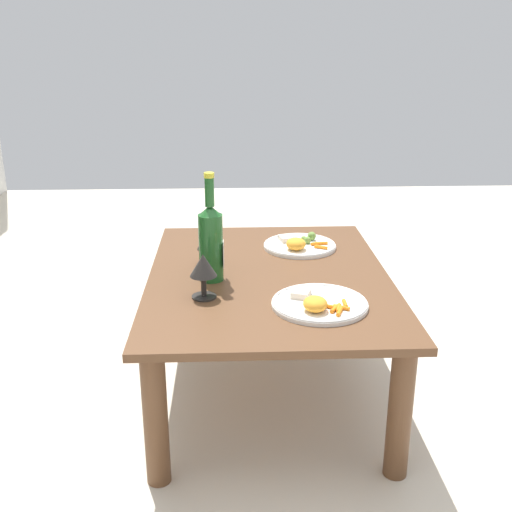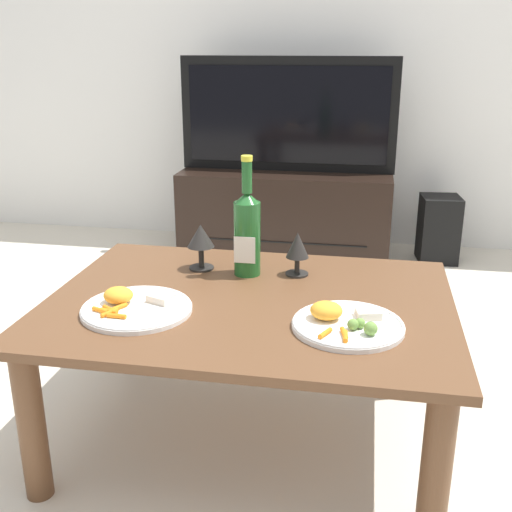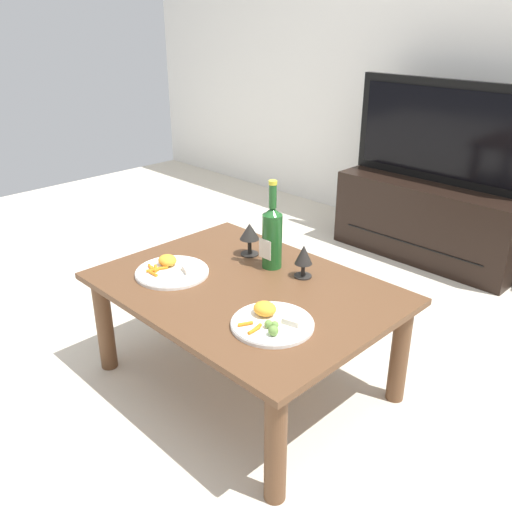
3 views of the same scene
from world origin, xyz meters
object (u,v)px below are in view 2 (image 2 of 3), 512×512
object	(u,v)px
dining_table	(250,323)
dinner_plate_right	(346,323)
tv_screen	(288,115)
wine_bottle	(247,230)
dinner_plate_left	(135,307)
goblet_left	(201,239)
floor_speaker	(439,229)
goblet_right	(297,248)
tv_stand	(286,213)

from	to	relation	value
dining_table	dinner_plate_right	xyz separation A→B (m)	(0.27, -0.14, 0.09)
tv_screen	wine_bottle	xyz separation A→B (m)	(0.09, -1.53, -0.18)
dinner_plate_left	dinner_plate_right	world-z (taller)	dinner_plate_right
tv_screen	goblet_left	distance (m)	1.53
floor_speaker	wine_bottle	xyz separation A→B (m)	(-0.74, -1.56, 0.41)
floor_speaker	goblet_right	distance (m)	1.68
dining_table	goblet_left	world-z (taller)	goblet_left
goblet_left	dinner_plate_left	bearing A→B (deg)	-104.09
wine_bottle	goblet_right	size ratio (longest dim) A/B	2.70
wine_bottle	goblet_left	size ratio (longest dim) A/B	2.54
tv_stand	goblet_right	world-z (taller)	goblet_right
goblet_left	tv_stand	bearing A→B (deg)	87.54
dinner_plate_right	dinner_plate_left	bearing A→B (deg)	179.86
goblet_right	dinner_plate_left	world-z (taller)	goblet_right
tv_screen	goblet_right	bearing A→B (deg)	-81.09
dining_table	tv_stand	distance (m)	1.74
wine_bottle	goblet_left	xyz separation A→B (m)	(-0.15, 0.02, -0.04)
wine_bottle	dinner_plate_left	bearing A→B (deg)	-125.95
goblet_right	dinner_plate_right	bearing A→B (deg)	-64.79
dining_table	tv_screen	bearing A→B (deg)	94.32
tv_stand	dinner_plate_right	distance (m)	1.92
dinner_plate_left	floor_speaker	bearing A→B (deg)	62.69
wine_bottle	floor_speaker	bearing A→B (deg)	64.72
floor_speaker	goblet_left	bearing A→B (deg)	-125.69
floor_speaker	goblet_right	world-z (taller)	goblet_right
tv_stand	goblet_right	xyz separation A→B (m)	(0.24, -1.51, 0.30)
goblet_left	goblet_right	xyz separation A→B (m)	(0.30, -0.00, -0.01)
tv_stand	dinner_plate_right	size ratio (longest dim) A/B	4.01
tv_stand	dinner_plate_left	bearing A→B (deg)	-94.69
wine_bottle	dinner_plate_left	world-z (taller)	wine_bottle
tv_stand	wine_bottle	bearing A→B (deg)	-86.79
floor_speaker	dinner_plate_left	size ratio (longest dim) A/B	1.22
tv_screen	wine_bottle	bearing A→B (deg)	-86.79
dinner_plate_left	dinner_plate_right	bearing A→B (deg)	-0.14
goblet_left	tv_screen	bearing A→B (deg)	87.53
floor_speaker	dinner_plate_left	world-z (taller)	dinner_plate_left
tv_stand	dinner_plate_right	xyz separation A→B (m)	(0.40, -1.86, 0.23)
dining_table	goblet_left	size ratio (longest dim) A/B	7.75
dinner_plate_right	wine_bottle	bearing A→B (deg)	133.72
goblet_left	floor_speaker	bearing A→B (deg)	60.04
wine_bottle	dinner_plate_left	distance (m)	0.43
goblet_right	dining_table	bearing A→B (deg)	-116.44
tv_screen	goblet_right	world-z (taller)	tv_screen
dining_table	floor_speaker	size ratio (longest dim) A/B	3.13
wine_bottle	dinner_plate_right	size ratio (longest dim) A/B	1.30
dinner_plate_left	tv_screen	bearing A→B (deg)	85.31
dinner_plate_left	dinner_plate_right	distance (m)	0.55
dining_table	tv_stand	xyz separation A→B (m)	(-0.13, 1.73, -0.14)
goblet_right	goblet_left	bearing A→B (deg)	180.00
dinner_plate_left	goblet_right	bearing A→B (deg)	41.86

